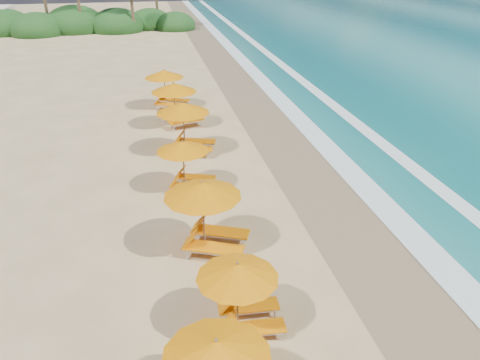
# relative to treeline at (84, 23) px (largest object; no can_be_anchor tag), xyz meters

# --- Properties ---
(ground) EXTENTS (160.00, 160.00, 0.00)m
(ground) POSITION_rel_treeline_xyz_m (9.94, -45.51, -1.00)
(ground) COLOR tan
(ground) RESTS_ON ground
(wet_sand) EXTENTS (4.00, 160.00, 0.01)m
(wet_sand) POSITION_rel_treeline_xyz_m (13.94, -45.51, -0.99)
(wet_sand) COLOR #846F4F
(wet_sand) RESTS_ON ground
(surf_foam) EXTENTS (4.00, 160.00, 0.01)m
(surf_foam) POSITION_rel_treeline_xyz_m (16.64, -45.51, -0.97)
(surf_foam) COLOR white
(surf_foam) RESTS_ON ground
(station_2) EXTENTS (2.39, 2.23, 2.13)m
(station_2) POSITION_rel_treeline_xyz_m (8.77, -51.70, 0.20)
(station_2) COLOR olive
(station_2) RESTS_ON ground
(station_3) EXTENTS (3.31, 3.28, 2.54)m
(station_3) POSITION_rel_treeline_xyz_m (8.42, -47.98, 0.43)
(station_3) COLOR olive
(station_3) RESTS_ON ground
(station_4) EXTENTS (2.79, 2.74, 2.18)m
(station_4) POSITION_rel_treeline_xyz_m (8.16, -43.52, 0.22)
(station_4) COLOR olive
(station_4) RESTS_ON ground
(station_5) EXTENTS (3.28, 3.20, 2.59)m
(station_5) POSITION_rel_treeline_xyz_m (8.57, -39.67, 0.46)
(station_5) COLOR olive
(station_5) RESTS_ON ground
(station_6) EXTENTS (3.19, 3.09, 2.55)m
(station_6) POSITION_rel_treeline_xyz_m (8.43, -35.76, 0.43)
(station_6) COLOR olive
(station_6) RESTS_ON ground
(station_7) EXTENTS (3.18, 3.14, 2.45)m
(station_7) POSITION_rel_treeline_xyz_m (8.08, -32.30, 0.38)
(station_7) COLOR olive
(station_7) RESTS_ON ground
(treeline) EXTENTS (25.80, 8.80, 9.74)m
(treeline) POSITION_rel_treeline_xyz_m (0.00, 0.00, 0.00)
(treeline) COLOR #163D14
(treeline) RESTS_ON ground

